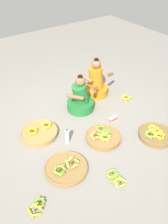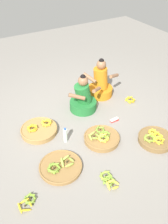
# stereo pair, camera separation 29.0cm
# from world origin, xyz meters

# --- Properties ---
(ground_plane) EXTENTS (10.00, 10.00, 0.00)m
(ground_plane) POSITION_xyz_m (0.00, 0.00, 0.00)
(ground_plane) COLOR gray
(vendor_woman_front) EXTENTS (0.73, 0.52, 0.76)m
(vendor_woman_front) POSITION_xyz_m (0.27, 0.30, 0.24)
(vendor_woman_front) COLOR #237233
(vendor_woman_front) RESTS_ON ground
(vendor_woman_behind) EXTENTS (0.71, 0.54, 0.83)m
(vendor_woman_behind) POSITION_xyz_m (0.84, 0.56, 0.27)
(vendor_woman_behind) COLOR orange
(vendor_woman_behind) RESTS_ON ground
(banana_basket_mid_right) EXTENTS (0.58, 0.58, 0.17)m
(banana_basket_mid_right) POSITION_xyz_m (0.85, -1.10, 0.06)
(banana_basket_mid_right) COLOR brown
(banana_basket_mid_right) RESTS_ON ground
(banana_basket_back_left) EXTENTS (0.63, 0.63, 0.17)m
(banana_basket_back_left) POSITION_xyz_m (-0.74, 0.09, 0.06)
(banana_basket_back_left) COLOR #A87F47
(banana_basket_back_left) RESTS_ON ground
(banana_basket_front_left) EXTENTS (0.64, 0.64, 0.14)m
(banana_basket_front_left) POSITION_xyz_m (-0.76, -0.82, 0.04)
(banana_basket_front_left) COLOR olive
(banana_basket_front_left) RESTS_ON ground
(banana_basket_near_vendor) EXTENTS (0.60, 0.60, 0.17)m
(banana_basket_near_vendor) POSITION_xyz_m (0.09, -0.63, 0.06)
(banana_basket_near_vendor) COLOR olive
(banana_basket_near_vendor) RESTS_ON ground
(loose_bananas_back_right) EXTENTS (0.27, 0.25, 0.08)m
(loose_bananas_back_right) POSITION_xyz_m (-1.37, -1.12, 0.03)
(loose_bananas_back_right) COLOR olive
(loose_bananas_back_right) RESTS_ON ground
(loose_bananas_front_right) EXTENTS (0.22, 0.36, 0.09)m
(loose_bananas_front_right) POSITION_xyz_m (-0.28, -1.37, 0.03)
(loose_bananas_front_right) COLOR olive
(loose_bananas_front_right) RESTS_ON ground
(loose_bananas_front_center) EXTENTS (0.23, 0.24, 0.10)m
(loose_bananas_front_center) POSITION_xyz_m (1.24, 0.04, 0.04)
(loose_bananas_front_center) COLOR gold
(loose_bananas_front_center) RESTS_ON ground
(water_bottle) EXTENTS (0.07, 0.07, 0.28)m
(water_bottle) POSITION_xyz_m (-0.44, -0.35, 0.13)
(water_bottle) COLOR silver
(water_bottle) RESTS_ON ground
(packet_carton_stack) EXTENTS (0.17, 0.06, 0.06)m
(packet_carton_stack) POSITION_xyz_m (0.57, -0.33, 0.03)
(packet_carton_stack) COLOR red
(packet_carton_stack) RESTS_ON ground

